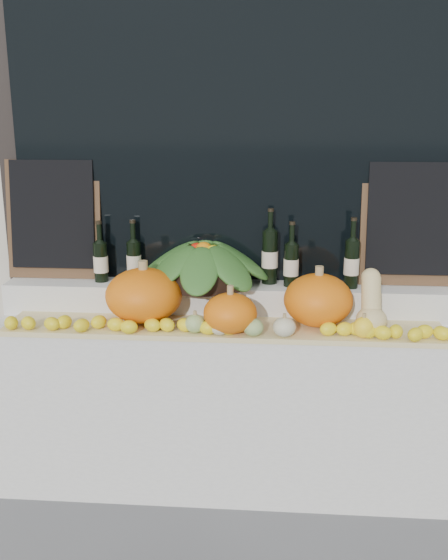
% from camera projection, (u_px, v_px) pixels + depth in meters
% --- Properties ---
extents(storefront_facade, '(7.00, 0.94, 4.50)m').
position_uv_depth(storefront_facade, '(235.00, 46.00, 3.44)').
color(storefront_facade, beige).
rests_on(storefront_facade, ground).
extents(display_sill, '(2.30, 0.55, 0.88)m').
position_uv_depth(display_sill, '(225.00, 403.00, 3.23)').
color(display_sill, silver).
rests_on(display_sill, ground).
extents(rear_tier, '(2.30, 0.25, 0.16)m').
position_uv_depth(rear_tier, '(227.00, 298.00, 3.23)').
color(rear_tier, silver).
rests_on(rear_tier, display_sill).
extents(straw_bedding, '(2.10, 0.32, 0.02)m').
position_uv_depth(straw_bedding, '(223.00, 328.00, 2.99)').
color(straw_bedding, tan).
rests_on(straw_bedding, display_sill).
extents(pumpkin_left, '(0.47, 0.47, 0.26)m').
position_uv_depth(pumpkin_left, '(144.00, 295.00, 3.02)').
color(pumpkin_left, orange).
rests_on(pumpkin_left, straw_bedding).
extents(pumpkin_right, '(0.33, 0.33, 0.25)m').
position_uv_depth(pumpkin_right, '(318.00, 300.00, 2.97)').
color(pumpkin_right, orange).
rests_on(pumpkin_right, straw_bedding).
extents(pumpkin_center, '(0.31, 0.31, 0.19)m').
position_uv_depth(pumpkin_center, '(230.00, 313.00, 2.88)').
color(pumpkin_center, orange).
rests_on(pumpkin_center, straw_bedding).
extents(butternut_squash, '(0.14, 0.21, 0.29)m').
position_uv_depth(butternut_squash, '(371.00, 306.00, 2.88)').
color(butternut_squash, '#D5BD7D').
rests_on(butternut_squash, straw_bedding).
extents(decorative_gourds, '(0.86, 0.12, 0.14)m').
position_uv_depth(decorative_gourds, '(258.00, 325.00, 2.85)').
color(decorative_gourds, '#316D20').
rests_on(decorative_gourds, straw_bedding).
extents(lemon_heap, '(2.20, 0.16, 0.06)m').
position_uv_depth(lemon_heap, '(221.00, 327.00, 2.87)').
color(lemon_heap, yellow).
rests_on(lemon_heap, straw_bedding).
extents(produce_bowl, '(0.71, 0.71, 0.23)m').
position_uv_depth(produce_bowl, '(204.00, 264.00, 3.18)').
color(produce_bowl, black).
rests_on(produce_bowl, rear_tier).
extents(wine_bottle_far_left, '(0.08, 0.08, 0.32)m').
position_uv_depth(wine_bottle_far_left, '(101.00, 261.00, 3.23)').
color(wine_bottle_far_left, black).
rests_on(wine_bottle_far_left, rear_tier).
extents(wine_bottle_near_left, '(0.08, 0.08, 0.32)m').
position_uv_depth(wine_bottle_near_left, '(134.00, 260.00, 3.25)').
color(wine_bottle_near_left, black).
rests_on(wine_bottle_near_left, rear_tier).
extents(wine_bottle_tall, '(0.08, 0.08, 0.39)m').
position_uv_depth(wine_bottle_tall, '(270.00, 256.00, 3.19)').
color(wine_bottle_tall, black).
rests_on(wine_bottle_tall, rear_tier).
extents(wine_bottle_near_right, '(0.08, 0.08, 0.33)m').
position_uv_depth(wine_bottle_near_right, '(291.00, 264.00, 3.14)').
color(wine_bottle_near_right, black).
rests_on(wine_bottle_near_right, rear_tier).
extents(wine_bottle_far_right, '(0.08, 0.08, 0.36)m').
position_uv_depth(wine_bottle_far_right, '(352.00, 263.00, 3.11)').
color(wine_bottle_far_right, black).
rests_on(wine_bottle_far_right, rear_tier).
extents(chalkboard_left, '(0.50, 0.10, 0.62)m').
position_uv_depth(chalkboard_left, '(53.00, 217.00, 3.26)').
color(chalkboard_left, '#4C331E').
rests_on(chalkboard_left, rear_tier).
extents(chalkboard_right, '(0.50, 0.10, 0.62)m').
position_uv_depth(chalkboard_right, '(411.00, 222.00, 3.12)').
color(chalkboard_right, '#4C331E').
rests_on(chalkboard_right, rear_tier).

